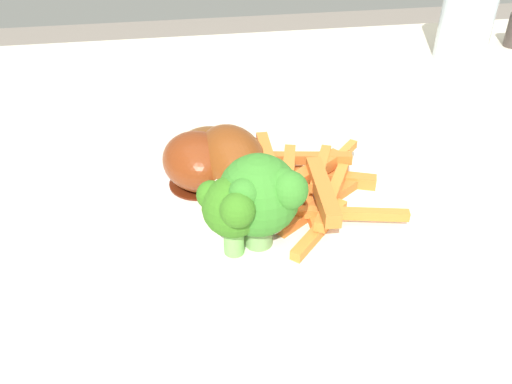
% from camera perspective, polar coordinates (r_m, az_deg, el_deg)
% --- Properties ---
extents(dining_table, '(0.91, 0.84, 0.75)m').
position_cam_1_polar(dining_table, '(0.54, 3.81, -10.36)').
color(dining_table, beige).
rests_on(dining_table, ground_plane).
extents(dinner_plate, '(0.25, 0.25, 0.01)m').
position_cam_1_polar(dinner_plate, '(0.42, -0.00, -2.93)').
color(dinner_plate, white).
rests_on(dinner_plate, dining_table).
extents(broccoli_floret_front, '(0.06, 0.06, 0.07)m').
position_cam_1_polar(broccoli_floret_front, '(0.36, 0.57, -0.26)').
color(broccoli_floret_front, '#74A059').
rests_on(broccoli_floret_front, dinner_plate).
extents(broccoli_floret_middle, '(0.05, 0.05, 0.06)m').
position_cam_1_polar(broccoli_floret_middle, '(0.35, -2.42, -1.71)').
color(broccoli_floret_middle, '#77BE59').
rests_on(broccoli_floret_middle, dinner_plate).
extents(carrot_fries_pile, '(0.14, 0.14, 0.04)m').
position_cam_1_polar(carrot_fries_pile, '(0.42, 5.82, 0.90)').
color(carrot_fries_pile, orange).
rests_on(carrot_fries_pile, dinner_plate).
extents(chicken_drumstick_near, '(0.08, 0.12, 0.04)m').
position_cam_1_polar(chicken_drumstick_near, '(0.43, -6.04, 3.01)').
color(chicken_drumstick_near, '#501A0A').
rests_on(chicken_drumstick_near, dinner_plate).
extents(chicken_drumstick_far, '(0.10, 0.11, 0.04)m').
position_cam_1_polar(chicken_drumstick_far, '(0.45, -4.18, 3.92)').
color(chicken_drumstick_far, '#4E240D').
rests_on(chicken_drumstick_far, dinner_plate).
extents(chicken_drumstick_extra, '(0.07, 0.14, 0.05)m').
position_cam_1_polar(chicken_drumstick_extra, '(0.43, -2.58, 3.53)').
color(chicken_drumstick_extra, '#52200B').
rests_on(chicken_drumstick_extra, dinner_plate).
extents(water_glass, '(0.07, 0.07, 0.13)m').
position_cam_1_polar(water_glass, '(0.77, 22.03, 17.81)').
color(water_glass, silver).
rests_on(water_glass, dining_table).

